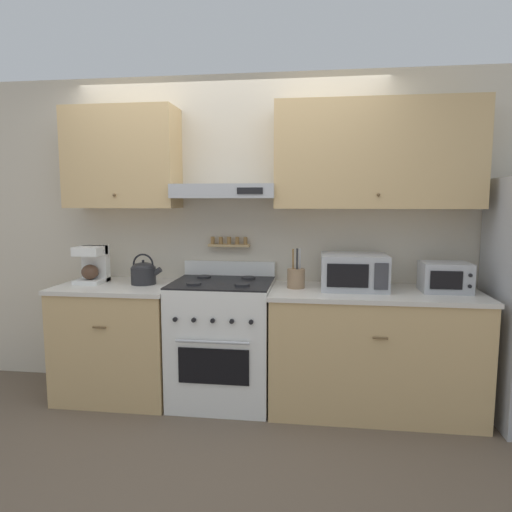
% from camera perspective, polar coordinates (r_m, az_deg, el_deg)
% --- Properties ---
extents(ground_plane, '(16.00, 16.00, 0.00)m').
position_cam_1_polar(ground_plane, '(3.46, -5.36, -19.79)').
color(ground_plane, brown).
extents(wall_back, '(5.20, 0.46, 2.55)m').
position_cam_1_polar(wall_back, '(3.69, -1.18, 6.15)').
color(wall_back, beige).
rests_on(wall_back, ground_plane).
extents(counter_left, '(0.91, 0.69, 0.90)m').
position_cam_1_polar(counter_left, '(3.86, -16.60, -9.98)').
color(counter_left, tan).
rests_on(counter_left, ground_plane).
extents(counter_right, '(1.52, 0.69, 0.90)m').
position_cam_1_polar(counter_right, '(3.56, 14.43, -11.33)').
color(counter_right, tan).
rests_on(counter_right, ground_plane).
extents(stove_range, '(0.75, 0.68, 1.06)m').
position_cam_1_polar(stove_range, '(3.60, -4.19, -10.53)').
color(stove_range, white).
rests_on(stove_range, ground_plane).
extents(tea_kettle, '(0.25, 0.19, 0.24)m').
position_cam_1_polar(tea_kettle, '(3.69, -13.86, -2.01)').
color(tea_kettle, '#232326').
rests_on(tea_kettle, counter_left).
extents(coffee_maker, '(0.21, 0.24, 0.29)m').
position_cam_1_polar(coffee_maker, '(3.89, -19.74, -0.95)').
color(coffee_maker, white).
rests_on(coffee_maker, counter_left).
extents(microwave, '(0.48, 0.39, 0.26)m').
position_cam_1_polar(microwave, '(3.46, 12.13, -1.92)').
color(microwave, '#ADAFB5').
rests_on(microwave, counter_right).
extents(utensil_crock, '(0.13, 0.13, 0.30)m').
position_cam_1_polar(utensil_crock, '(3.45, 5.03, -2.72)').
color(utensil_crock, '#8E7051').
rests_on(utensil_crock, counter_right).
extents(toaster_oven, '(0.34, 0.28, 0.21)m').
position_cam_1_polar(toaster_oven, '(3.56, 22.56, -2.45)').
color(toaster_oven, '#ADAFB5').
rests_on(toaster_oven, counter_right).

